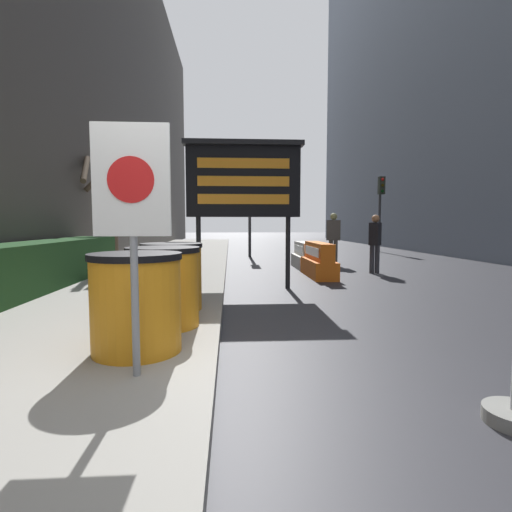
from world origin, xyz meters
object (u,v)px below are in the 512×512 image
object	(u,v)px
traffic_cone_near	(297,253)
pedestrian_worker	(333,235)
traffic_light_far_side	(381,198)
barrel_drum_foreground	(136,302)
pedestrian_passerby	(375,239)
jersey_barrier_orange_far	(319,262)
barrel_drum_back	(172,276)
traffic_light_near_curb	(250,191)
jersey_barrier_white	(304,257)
warning_sign	(132,201)
message_board	(243,181)
barrel_drum_middle	(163,287)

from	to	relation	value
traffic_cone_near	pedestrian_worker	distance (m)	2.13
traffic_light_far_side	pedestrian_worker	bearing A→B (deg)	-122.49
barrel_drum_foreground	pedestrian_passerby	xyz separation A→B (m)	(4.91, 7.05, 0.32)
jersey_barrier_orange_far	traffic_cone_near	bearing A→B (deg)	87.67
pedestrian_worker	barrel_drum_foreground	bearing A→B (deg)	80.47
jersey_barrier_orange_far	barrel_drum_back	bearing A→B (deg)	-124.40
barrel_drum_foreground	traffic_light_far_side	distance (m)	17.53
traffic_light_near_curb	traffic_light_far_side	world-z (taller)	traffic_light_near_curb
jersey_barrier_white	traffic_light_far_side	distance (m)	8.81
warning_sign	message_board	world-z (taller)	message_board
jersey_barrier_orange_far	traffic_light_far_side	distance (m)	10.47
barrel_drum_middle	pedestrian_passerby	bearing A→B (deg)	51.77
barrel_drum_foreground	message_board	bearing A→B (deg)	75.70
message_board	pedestrian_worker	distance (m)	5.67
barrel_drum_middle	message_board	size ratio (longest dim) A/B	0.31
message_board	traffic_light_near_curb	bearing A→B (deg)	86.24
jersey_barrier_white	traffic_light_near_curb	distance (m)	5.18
barrel_drum_back	traffic_light_far_side	distance (m)	15.88
barrel_drum_back	traffic_light_far_side	size ratio (longest dim) A/B	0.26
traffic_cone_near	pedestrian_passerby	distance (m)	4.24
barrel_drum_back	warning_sign	xyz separation A→B (m)	(0.07, -2.51, 0.91)
barrel_drum_foreground	barrel_drum_middle	size ratio (longest dim) A/B	1.00
message_board	jersey_barrier_white	bearing A→B (deg)	62.62
message_board	pedestrian_passerby	bearing A→B (deg)	33.24
traffic_cone_near	traffic_light_far_side	distance (m)	6.97
message_board	traffic_cone_near	world-z (taller)	message_board
warning_sign	pedestrian_worker	xyz separation A→B (m)	(4.16, 9.80, -0.54)
traffic_cone_near	pedestrian_passerby	xyz separation A→B (m)	(1.53, -3.90, 0.68)
traffic_light_far_side	message_board	bearing A→B (deg)	-123.27
traffic_light_far_side	barrel_drum_middle	bearing A→B (deg)	-119.43
jersey_barrier_white	traffic_cone_near	size ratio (longest dim) A/B	2.95
barrel_drum_middle	traffic_cone_near	size ratio (longest dim) A/B	1.60
barrel_drum_back	traffic_light_far_side	xyz separation A→B (m)	(8.16, 13.47, 2.01)
barrel_drum_foreground	barrel_drum_middle	distance (m)	0.94
jersey_barrier_white	pedestrian_worker	distance (m)	1.45
barrel_drum_foreground	warning_sign	bearing A→B (deg)	-77.98
warning_sign	message_board	size ratio (longest dim) A/B	0.64
barrel_drum_back	jersey_barrier_orange_far	world-z (taller)	barrel_drum_back
jersey_barrier_white	traffic_light_near_curb	xyz separation A→B (m)	(-1.48, 4.35, 2.38)
traffic_light_far_side	warning_sign	bearing A→B (deg)	-116.85
barrel_drum_middle	jersey_barrier_white	world-z (taller)	barrel_drum_middle
pedestrian_worker	pedestrian_passerby	size ratio (longest dim) A/B	1.06
jersey_barrier_orange_far	jersey_barrier_white	bearing A→B (deg)	90.00
warning_sign	jersey_barrier_white	size ratio (longest dim) A/B	1.14
traffic_cone_near	pedestrian_worker	size ratio (longest dim) A/B	0.34
barrel_drum_foreground	pedestrian_worker	world-z (taller)	pedestrian_worker
barrel_drum_back	jersey_barrier_white	world-z (taller)	barrel_drum_back
barrel_drum_back	message_board	bearing A→B (deg)	67.82
jersey_barrier_white	traffic_light_near_curb	world-z (taller)	traffic_light_near_curb
jersey_barrier_orange_far	jersey_barrier_white	world-z (taller)	jersey_barrier_orange_far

